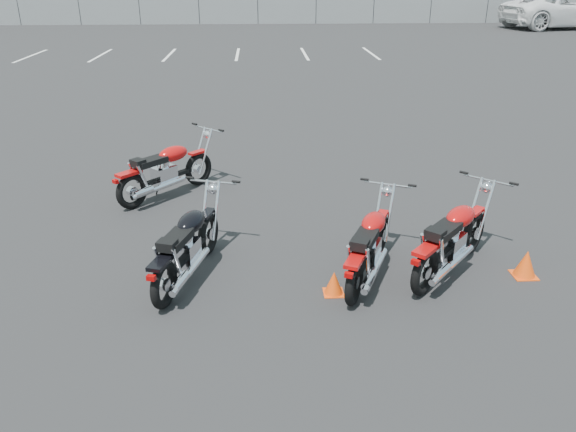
{
  "coord_description": "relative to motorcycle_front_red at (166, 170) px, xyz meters",
  "views": [
    {
      "loc": [
        -0.15,
        -5.81,
        3.48
      ],
      "look_at": [
        0.2,
        0.6,
        0.65
      ],
      "focal_mm": 35.0,
      "sensor_mm": 36.0,
      "label": 1
    }
  ],
  "objects": [
    {
      "name": "ground",
      "position": [
        1.67,
        -3.01,
        -0.45
      ],
      "size": [
        120.0,
        120.0,
        0.0
      ],
      "primitive_type": "plane",
      "color": "black",
      "rests_on": "ground"
    },
    {
      "name": "motorcycle_front_red",
      "position": [
        0.0,
        0.0,
        0.0
      ],
      "size": [
        1.67,
        1.75,
        1.0
      ],
      "color": "black",
      "rests_on": "ground"
    },
    {
      "name": "motorcycle_second_black",
      "position": [
        0.65,
        -2.74,
        -0.02
      ],
      "size": [
        0.98,
        1.95,
        0.96
      ],
      "color": "black",
      "rests_on": "ground"
    },
    {
      "name": "motorcycle_third_red",
      "position": [
        2.84,
        -2.84,
        -0.03
      ],
      "size": [
        1.15,
        1.86,
        0.94
      ],
      "color": "black",
      "rests_on": "ground"
    },
    {
      "name": "motorcycle_rear_red",
      "position": [
        3.88,
        -2.77,
        -0.0
      ],
      "size": [
        1.65,
        1.74,
        0.99
      ],
      "color": "black",
      "rests_on": "ground"
    },
    {
      "name": "training_cone_near",
      "position": [
        4.77,
        -2.93,
        -0.28
      ],
      "size": [
        0.29,
        0.29,
        0.34
      ],
      "color": "#F3490C",
      "rests_on": "ground"
    },
    {
      "name": "training_cone_extra",
      "position": [
        2.37,
        -3.21,
        -0.31
      ],
      "size": [
        0.24,
        0.24,
        0.28
      ],
      "color": "#F3490C",
      "rests_on": "ground"
    },
    {
      "name": "chainlink_fence",
      "position": [
        1.67,
        31.99,
        0.45
      ],
      "size": [
        80.06,
        0.06,
        1.8
      ],
      "color": "slate",
      "rests_on": "ground"
    },
    {
      "name": "parking_line_stripes",
      "position": [
        -0.83,
        16.99,
        -0.45
      ],
      "size": [
        15.12,
        4.0,
        0.01
      ],
      "color": "silver",
      "rests_on": "ground"
    },
    {
      "name": "white_van",
      "position": [
        20.94,
        27.74,
        1.23
      ],
      "size": [
        4.84,
        9.29,
        3.37
      ],
      "primitive_type": "imported",
      "rotation": [
        0.0,
        0.0,
        1.72
      ],
      "color": "white",
      "rests_on": "ground"
    }
  ]
}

